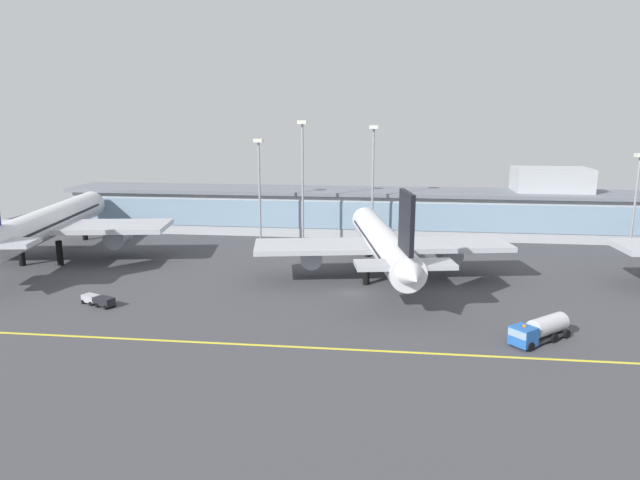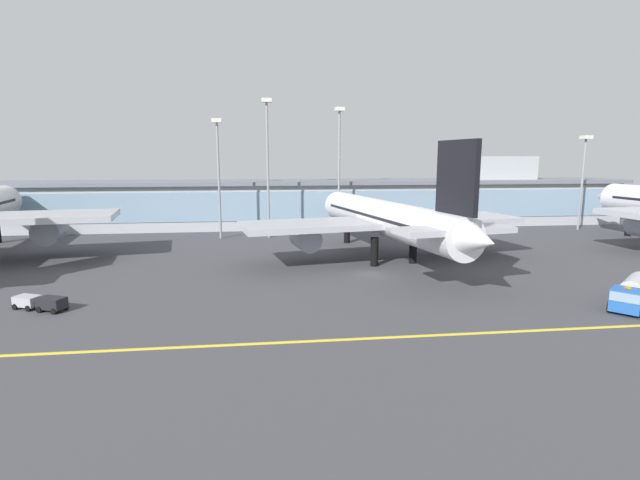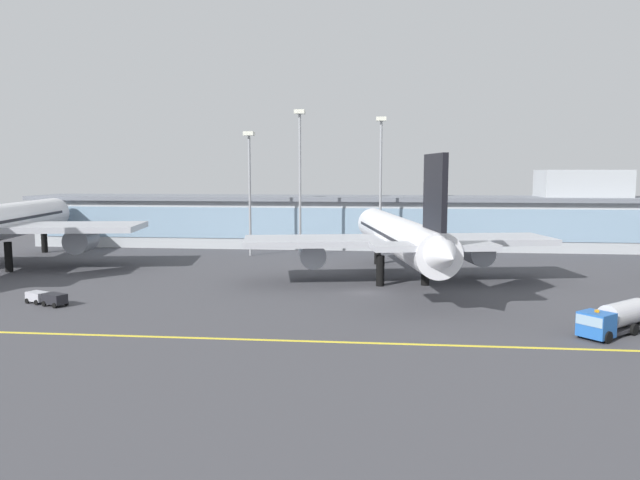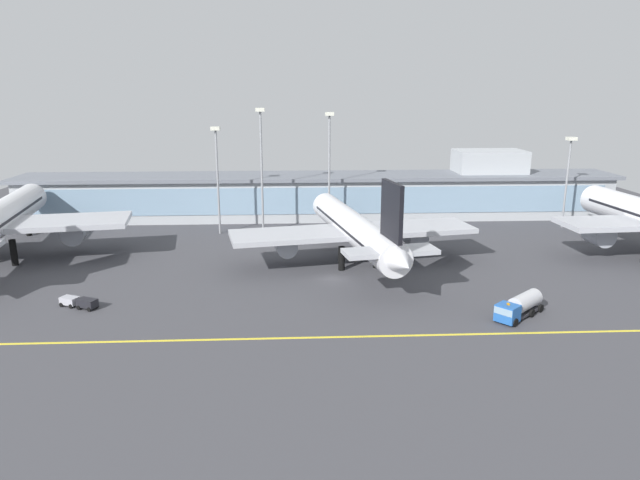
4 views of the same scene
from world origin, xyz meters
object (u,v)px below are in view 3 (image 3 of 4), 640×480
object	(u,v)px
fuel_tanker_truck	(614,319)
apron_light_mast_far_east	(300,163)
apron_light_mast_east	(381,166)
apron_light_mast_west	(250,174)
airliner_near_right	(399,237)
baggage_tug_near	(47,298)

from	to	relation	value
fuel_tanker_truck	apron_light_mast_far_east	size ratio (longest dim) A/B	0.33
apron_light_mast_far_east	apron_light_mast_east	bearing A→B (deg)	15.29
apron_light_mast_west	fuel_tanker_truck	bearing A→B (deg)	-46.80
apron_light_mast_east	apron_light_mast_far_east	bearing A→B (deg)	-164.71
airliner_near_right	apron_light_mast_east	bearing A→B (deg)	-5.13
baggage_tug_near	apron_light_mast_east	size ratio (longest dim) A/B	0.23
apron_light_mast_far_east	fuel_tanker_truck	bearing A→B (deg)	-53.08
apron_light_mast_east	apron_light_mast_far_east	distance (m)	14.61
fuel_tanker_truck	baggage_tug_near	xyz separation A→B (m)	(-59.10, 6.38, -0.72)
fuel_tanker_truck	baggage_tug_near	world-z (taller)	fuel_tanker_truck
fuel_tanker_truck	baggage_tug_near	distance (m)	59.45
airliner_near_right	baggage_tug_near	bearing A→B (deg)	104.07
airliner_near_right	baggage_tug_near	size ratio (longest dim) A/B	8.50
baggage_tug_near	apron_light_mast_east	distance (m)	60.51
airliner_near_right	fuel_tanker_truck	xyz separation A→B (m)	(19.09, -24.79, -4.65)
apron_light_mast_west	apron_light_mast_east	bearing A→B (deg)	9.19
apron_light_mast_far_east	apron_light_mast_west	bearing A→B (deg)	179.30
baggage_tug_near	apron_light_mast_far_east	world-z (taller)	apron_light_mast_far_east
baggage_tug_near	apron_light_mast_east	bearing A→B (deg)	74.13
apron_light_mast_west	apron_light_mast_far_east	world-z (taller)	apron_light_mast_far_east
apron_light_mast_east	baggage_tug_near	bearing A→B (deg)	-129.74
baggage_tug_near	apron_light_mast_west	bearing A→B (deg)	94.72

